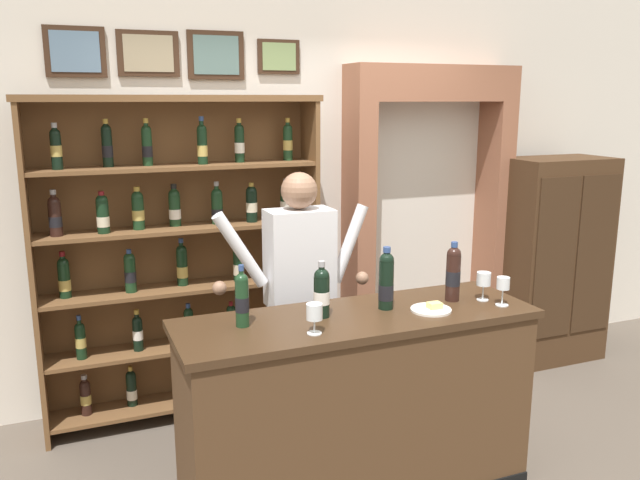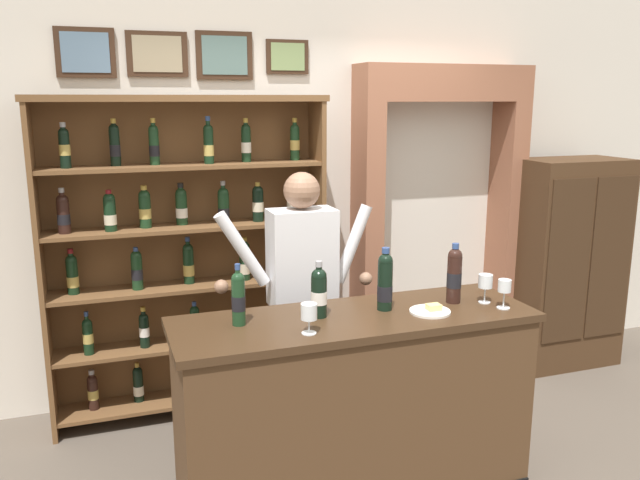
% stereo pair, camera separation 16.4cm
% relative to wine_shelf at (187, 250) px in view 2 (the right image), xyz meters
% --- Properties ---
extents(back_wall, '(12.00, 0.19, 3.01)m').
position_rel_wine_shelf_xyz_m(back_wall, '(0.82, 0.34, 0.39)').
color(back_wall, silver).
rests_on(back_wall, ground).
extents(wine_shelf, '(1.82, 0.32, 2.09)m').
position_rel_wine_shelf_xyz_m(wine_shelf, '(0.00, 0.00, 0.00)').
color(wine_shelf, brown).
rests_on(wine_shelf, ground).
extents(archway_doorway, '(1.33, 0.45, 2.31)m').
position_rel_wine_shelf_xyz_m(archway_doorway, '(1.90, 0.22, 0.19)').
color(archway_doorway, '#935B42').
rests_on(archway_doorway, ground).
extents(side_cabinet, '(0.82, 0.49, 1.63)m').
position_rel_wine_shelf_xyz_m(side_cabinet, '(2.91, -0.13, -0.30)').
color(side_cabinet, '#422B19').
rests_on(side_cabinet, ground).
extents(tasting_counter, '(1.85, 0.60, 1.01)m').
position_rel_wine_shelf_xyz_m(tasting_counter, '(0.66, -1.26, -0.61)').
color(tasting_counter, '#4C331E').
rests_on(tasting_counter, ground).
extents(shopkeeper, '(0.96, 0.22, 1.67)m').
position_rel_wine_shelf_xyz_m(shopkeeper, '(0.58, -0.64, -0.09)').
color(shopkeeper, '#2D3347').
rests_on(shopkeeper, ground).
extents(tasting_bottle_vin_santo, '(0.07, 0.07, 0.30)m').
position_rel_wine_shelf_xyz_m(tasting_bottle_vin_santo, '(0.08, -1.19, 0.03)').
color(tasting_bottle_vin_santo, '#19381E').
rests_on(tasting_bottle_vin_santo, tasting_counter).
extents(tasting_bottle_grappa, '(0.08, 0.08, 0.29)m').
position_rel_wine_shelf_xyz_m(tasting_bottle_grappa, '(0.48, -1.21, 0.02)').
color(tasting_bottle_grappa, black).
rests_on(tasting_bottle_grappa, tasting_counter).
extents(tasting_bottle_riserva, '(0.08, 0.08, 0.33)m').
position_rel_wine_shelf_xyz_m(tasting_bottle_riserva, '(0.84, -1.22, 0.04)').
color(tasting_bottle_riserva, black).
rests_on(tasting_bottle_riserva, tasting_counter).
extents(tasting_bottle_super_tuscan, '(0.08, 0.08, 0.32)m').
position_rel_wine_shelf_xyz_m(tasting_bottle_super_tuscan, '(1.24, -1.23, 0.04)').
color(tasting_bottle_super_tuscan, black).
rests_on(tasting_bottle_super_tuscan, tasting_counter).
extents(wine_glass_left, '(0.08, 0.08, 0.16)m').
position_rel_wine_shelf_xyz_m(wine_glass_left, '(1.39, -1.29, -0.00)').
color(wine_glass_left, silver).
rests_on(wine_glass_left, tasting_counter).
extents(wine_glass_center, '(0.07, 0.07, 0.15)m').
position_rel_wine_shelf_xyz_m(wine_glass_center, '(1.43, -1.40, 0.00)').
color(wine_glass_center, silver).
rests_on(wine_glass_center, tasting_counter).
extents(wine_glass_right, '(0.08, 0.08, 0.15)m').
position_rel_wine_shelf_xyz_m(wine_glass_right, '(0.36, -1.42, -0.01)').
color(wine_glass_right, silver).
rests_on(wine_glass_right, tasting_counter).
extents(cheese_plate, '(0.21, 0.21, 0.04)m').
position_rel_wine_shelf_xyz_m(cheese_plate, '(1.04, -1.34, -0.10)').
color(cheese_plate, white).
rests_on(cheese_plate, tasting_counter).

